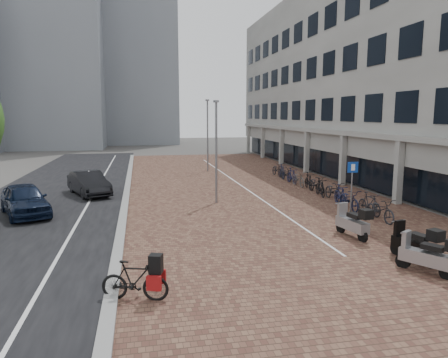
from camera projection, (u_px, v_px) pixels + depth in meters
ground at (255, 235)px, 15.93m from camera, size 140.00×140.00×0.00m
plaza_brick at (235, 184)px, 27.94m from camera, size 14.50×42.00×0.04m
street_asphalt at (64, 190)px, 25.75m from camera, size 8.00×50.00×0.03m
curb at (128, 186)px, 26.52m from camera, size 0.35×42.00×0.14m
lane_line at (97, 188)px, 26.15m from camera, size 0.12×44.00×0.00m
parking_line at (238, 183)px, 27.98m from camera, size 0.10×30.00×0.00m
office_building at (359, 66)px, 32.71m from camera, size 8.40×40.00×15.00m
bg_towers at (64, 48)px, 58.31m from camera, size 33.00×23.00×32.00m
car_navy at (25, 200)px, 19.07m from camera, size 3.28×4.64×1.47m
car_dark at (89, 183)px, 23.94m from camera, size 2.97×4.45×1.39m
hero_bike at (135, 280)px, 10.26m from camera, size 1.79×0.98×1.22m
shoes at (117, 286)px, 11.09m from camera, size 0.40×0.36×0.08m
scooter_front at (352, 222)px, 15.56m from camera, size 0.85×1.89×1.25m
scooter_mid at (414, 243)px, 12.96m from camera, size 0.95×1.88×1.24m
scooter_back at (426, 254)px, 11.95m from camera, size 1.37×1.78×1.20m
parking_sign at (352, 179)px, 19.47m from camera, size 0.51×0.10×2.43m
lamp_near at (216, 153)px, 21.39m from camera, size 0.12×0.12×5.30m
lamp_far at (208, 136)px, 33.58m from camera, size 0.12×0.12×5.79m
bike_row at (314, 184)px, 24.67m from camera, size 1.11×15.79×1.05m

